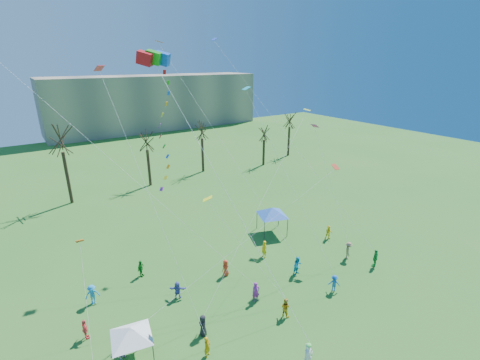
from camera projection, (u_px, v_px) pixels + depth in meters
ground at (292, 336)px, 24.63m from camera, size 160.00×160.00×0.00m
distant_building at (156, 102)px, 97.36m from camera, size 60.00×14.00×15.00m
bare_tree_row at (117, 146)px, 49.46m from camera, size 69.19×7.88×11.64m
hero_kite_flyer at (308, 357)px, 21.65m from camera, size 0.77×0.53×2.06m
big_box_kite at (169, 133)px, 23.15m from camera, size 3.32×7.00×20.79m
canopy_tent_white at (131, 332)px, 21.96m from camera, size 3.55×3.55×2.71m
canopy_tent_blue at (272, 211)px, 38.46m from camera, size 4.02×4.02×3.20m
festival_crowd at (237, 288)px, 28.50m from camera, size 27.18×12.83×1.86m
small_kites_aloft at (223, 128)px, 29.02m from camera, size 28.60×15.71×31.26m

